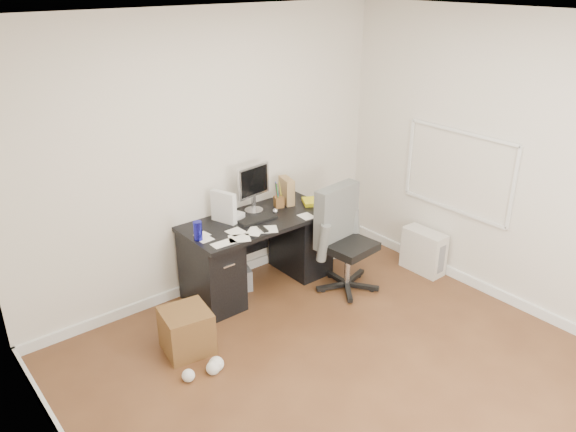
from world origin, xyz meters
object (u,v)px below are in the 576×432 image
Objects in this scene: pc_tower at (424,251)px; wicker_basket at (187,331)px; office_chair at (349,241)px; desk at (258,250)px; keyboard at (258,219)px; lcd_monitor at (253,188)px.

pc_tower reaches higher than wicker_basket.
pc_tower is at bearing -22.16° from office_chair.
desk is 0.36m from keyboard.
wicker_basket is (-1.18, -0.65, -0.81)m from lcd_monitor.
lcd_monitor is at bearing 66.99° from keyboard.
pc_tower is at bearing -28.75° from desk.
office_chair is 1.81m from wicker_basket.
desk is at bearing 132.55° from office_chair.
lcd_monitor is at bearing 121.99° from office_chair.
keyboard is at bearing 151.89° from pc_tower.
lcd_monitor is 1.57m from wicker_basket.
office_chair is (0.67, -0.59, 0.13)m from desk.
pc_tower is (1.55, -0.85, -0.17)m from desk.
desk is at bearing 57.21° from keyboard.
keyboard is at bearing -126.08° from desk.
office_chair reaches higher than pc_tower.
desk reaches higher than pc_tower.
pc_tower is 1.20× the size of wicker_basket.
desk is 0.63m from lcd_monitor.
office_chair reaches higher than wicker_basket.
keyboard is (-0.02, -0.03, 0.36)m from desk.
pc_tower is at bearing -24.12° from keyboard.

